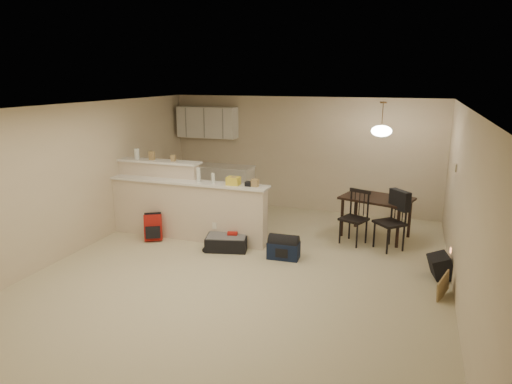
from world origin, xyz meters
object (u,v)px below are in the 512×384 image
at_px(dining_chair_far, 390,221).
at_px(navy_duffel, 284,250).
at_px(dining_table, 377,202).
at_px(black_daypack, 441,267).
at_px(dining_chair_near, 354,218).
at_px(suitcase, 227,243).
at_px(pendant_lamp, 381,130).
at_px(red_backpack, 153,227).

bearing_deg(dining_chair_far, navy_duffel, -100.57).
xyz_separation_m(dining_table, black_daypack, (1.09, -1.53, -0.50)).
height_order(dining_chair_near, suitcase, dining_chair_near).
bearing_deg(navy_duffel, pendant_lamp, 47.58).
distance_m(dining_chair_far, suitcase, 2.83).
xyz_separation_m(suitcase, red_backpack, (-1.46, 0.00, 0.12)).
height_order(navy_duffel, black_daypack, black_daypack).
distance_m(pendant_lamp, navy_duffel, 2.77).
bearing_deg(pendant_lamp, navy_duffel, -129.85).
bearing_deg(navy_duffel, black_daypack, -1.13).
relative_size(pendant_lamp, dining_chair_far, 0.61).
height_order(dining_table, red_backpack, dining_table).
relative_size(pendant_lamp, navy_duffel, 1.20).
xyz_separation_m(suitcase, black_daypack, (3.46, 0.00, 0.05)).
bearing_deg(dining_chair_far, dining_chair_near, -140.47).
relative_size(suitcase, navy_duffel, 1.36).
bearing_deg(pendant_lamp, suitcase, -147.16).
height_order(pendant_lamp, dining_chair_near, pendant_lamp).
height_order(dining_chair_near, navy_duffel, dining_chair_near).
height_order(dining_chair_near, red_backpack, dining_chair_near).
distance_m(suitcase, navy_duffel, 1.04).
bearing_deg(pendant_lamp, red_backpack, -158.24).
bearing_deg(black_daypack, red_backpack, 78.08).
bearing_deg(dining_chair_near, suitcase, -130.18).
relative_size(pendant_lamp, red_backpack, 1.30).
height_order(dining_chair_far, black_daypack, dining_chair_far).
xyz_separation_m(pendant_lamp, dining_chair_near, (-0.34, -0.50, -1.51)).
relative_size(dining_chair_near, black_daypack, 2.50).
xyz_separation_m(pendant_lamp, dining_chair_far, (0.28, -0.59, -1.48)).
bearing_deg(suitcase, dining_table, 18.90).
bearing_deg(red_backpack, dining_table, -7.31).
distance_m(dining_chair_far, red_backpack, 4.22).
distance_m(dining_chair_near, suitcase, 2.30).
relative_size(dining_table, pendant_lamp, 2.25).
xyz_separation_m(dining_chair_near, black_daypack, (1.43, -1.02, -0.31)).
bearing_deg(suitcase, pendant_lamp, 18.90).
xyz_separation_m(pendant_lamp, navy_duffel, (-1.32, -1.59, -1.85)).
distance_m(red_backpack, black_daypack, 4.92).
distance_m(dining_table, black_daypack, 1.94).
bearing_deg(dining_chair_near, navy_duffel, -109.21).
distance_m(navy_duffel, black_daypack, 2.42).
bearing_deg(pendant_lamp, dining_chair_near, -124.17).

